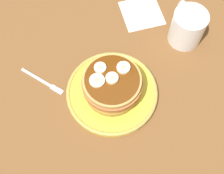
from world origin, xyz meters
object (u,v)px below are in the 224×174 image
at_px(banana_slice_3, 97,80).
at_px(coffee_mug, 187,26).
at_px(pancake_stack, 112,85).
at_px(banana_slice_1, 123,68).
at_px(banana_slice_2, 100,68).
at_px(fork, 44,82).
at_px(banana_slice_0, 110,79).
at_px(plate, 112,92).
at_px(napkin, 142,13).

height_order(banana_slice_3, coffee_mug, coffee_mug).
relative_size(pancake_stack, banana_slice_1, 4.69).
xyz_separation_m(banana_slice_2, banana_slice_3, (-0.03, 0.01, -0.00)).
bearing_deg(fork, banana_slice_2, -100.58).
bearing_deg(banana_slice_0, plate, -90.23).
bearing_deg(banana_slice_1, napkin, -23.44).
bearing_deg(coffee_mug, banana_slice_2, 114.14).
height_order(plate, coffee_mug, coffee_mug).
xyz_separation_m(banana_slice_0, coffee_mug, (0.14, -0.22, -0.04)).
distance_m(pancake_stack, banana_slice_3, 0.05).
bearing_deg(banana_slice_0, banana_slice_3, 86.93).
xyz_separation_m(pancake_stack, banana_slice_1, (0.02, -0.03, 0.04)).
relative_size(banana_slice_2, banana_slice_3, 0.81).
bearing_deg(coffee_mug, napkin, 44.71).
bearing_deg(banana_slice_3, plate, -92.78).
relative_size(banana_slice_1, coffee_mug, 0.25).
bearing_deg(pancake_stack, banana_slice_1, -54.52).
bearing_deg(banana_slice_2, napkin, -35.24).
distance_m(pancake_stack, banana_slice_1, 0.05).
relative_size(plate, banana_slice_2, 8.00).
height_order(pancake_stack, banana_slice_3, banana_slice_3).
relative_size(banana_slice_1, banana_slice_2, 1.10).
relative_size(banana_slice_3, fork, 0.33).
relative_size(banana_slice_0, napkin, 0.26).
bearing_deg(banana_slice_3, coffee_mug, -61.45).
xyz_separation_m(banana_slice_1, fork, (0.04, 0.20, -0.08)).
distance_m(plate, pancake_stack, 0.04).
relative_size(pancake_stack, banana_slice_2, 5.16).
xyz_separation_m(banana_slice_2, coffee_mug, (0.11, -0.24, -0.04)).
relative_size(coffee_mug, napkin, 1.14).
distance_m(plate, banana_slice_0, 0.08).
height_order(banana_slice_2, coffee_mug, coffee_mug).
xyz_separation_m(banana_slice_3, fork, (0.06, 0.13, -0.08)).
relative_size(banana_slice_3, coffee_mug, 0.28).
height_order(coffee_mug, fork, coffee_mug).
distance_m(banana_slice_0, coffee_mug, 0.27).
bearing_deg(pancake_stack, banana_slice_0, 103.68).
relative_size(banana_slice_1, fork, 0.30).
relative_size(plate, coffee_mug, 1.82).
xyz_separation_m(plate, pancake_stack, (0.00, 0.00, 0.04)).
bearing_deg(banana_slice_0, banana_slice_1, -56.18).
height_order(plate, fork, plate).
height_order(banana_slice_3, fork, banana_slice_3).
bearing_deg(plate, coffee_mug, -57.55).
relative_size(plate, banana_slice_3, 6.47).
relative_size(pancake_stack, napkin, 1.33).
height_order(pancake_stack, napkin, pancake_stack).
bearing_deg(napkin, coffee_mug, -135.29).
bearing_deg(banana_slice_1, coffee_mug, -58.28).
height_order(banana_slice_1, napkin, banana_slice_1).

